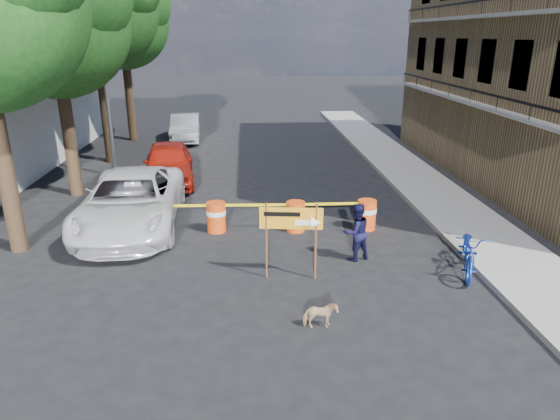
{
  "coord_description": "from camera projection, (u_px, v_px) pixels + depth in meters",
  "views": [
    {
      "loc": [
        -0.58,
        -10.93,
        5.57
      ],
      "look_at": [
        0.26,
        1.09,
        1.3
      ],
      "focal_mm": 32.0,
      "sensor_mm": 36.0,
      "label": 1
    }
  ],
  "objects": [
    {
      "name": "tree_mid_b",
      "position": [
        95.0,
        5.0,
        20.78
      ],
      "size": [
        5.67,
        5.4,
        9.62
      ],
      "color": "#332316",
      "rests_on": "ground"
    },
    {
      "name": "suv_white",
      "position": [
        131.0,
        201.0,
        14.93
      ],
      "size": [
        2.96,
        6.07,
        1.66
      ],
      "primitive_type": "imported",
      "rotation": [
        0.0,
        0.0,
        0.03
      ],
      "color": "silver",
      "rests_on": "ground"
    },
    {
      "name": "detour_sign",
      "position": [
        300.0,
        224.0,
        11.57
      ],
      "size": [
        1.47,
        0.35,
        1.9
      ],
      "rotation": [
        0.0,
        0.0,
        -0.12
      ],
      "color": "#592D19",
      "rests_on": "ground"
    },
    {
      "name": "barrel_mid_left",
      "position": [
        216.0,
        216.0,
        14.74
      ],
      "size": [
        0.58,
        0.58,
        0.9
      ],
      "color": "#C33E0B",
      "rests_on": "ground"
    },
    {
      "name": "sidewalk_east",
      "position": [
        433.0,
        193.0,
        18.2
      ],
      "size": [
        2.4,
        40.0,
        0.15
      ],
      "primitive_type": "cube",
      "color": "gray",
      "rests_on": "ground"
    },
    {
      "name": "ground",
      "position": [
        273.0,
        275.0,
        12.18
      ],
      "size": [
        120.0,
        120.0,
        0.0
      ],
      "primitive_type": "plane",
      "color": "black",
      "rests_on": "ground"
    },
    {
      "name": "bicycle",
      "position": [
        472.0,
        231.0,
        11.99
      ],
      "size": [
        1.1,
        1.32,
        2.15
      ],
      "primitive_type": "imported",
      "rotation": [
        0.0,
        0.0,
        -0.35
      ],
      "color": "#13349F",
      "rests_on": "ground"
    },
    {
      "name": "tree_far",
      "position": [
        123.0,
        20.0,
        25.65
      ],
      "size": [
        5.04,
        4.8,
        8.84
      ],
      "color": "#332316",
      "rests_on": "ground"
    },
    {
      "name": "pedestrian",
      "position": [
        356.0,
        232.0,
        12.8
      ],
      "size": [
        0.9,
        0.81,
        1.53
      ],
      "primitive_type": "imported",
      "rotation": [
        0.0,
        0.0,
        3.51
      ],
      "color": "black",
      "rests_on": "ground"
    },
    {
      "name": "barrel_far_left",
      "position": [
        142.0,
        218.0,
        14.65
      ],
      "size": [
        0.58,
        0.58,
        0.9
      ],
      "color": "#C33E0B",
      "rests_on": "ground"
    },
    {
      "name": "streetlamp",
      "position": [
        105.0,
        66.0,
        19.26
      ],
      "size": [
        1.25,
        0.18,
        8.0
      ],
      "color": "gray",
      "rests_on": "ground"
    },
    {
      "name": "barrel_far_right",
      "position": [
        367.0,
        214.0,
        14.93
      ],
      "size": [
        0.58,
        0.58,
        0.9
      ],
      "color": "#C33E0B",
      "rests_on": "ground"
    },
    {
      "name": "sedan_red",
      "position": [
        169.0,
        163.0,
        19.53
      ],
      "size": [
        2.41,
        4.82,
        1.57
      ],
      "primitive_type": "imported",
      "rotation": [
        0.0,
        0.0,
        0.12
      ],
      "color": "#A3190D",
      "rests_on": "ground"
    },
    {
      "name": "sedan_silver",
      "position": [
        185.0,
        128.0,
        27.32
      ],
      "size": [
        1.81,
        4.41,
        1.42
      ],
      "primitive_type": "imported",
      "rotation": [
        0.0,
        0.0,
        0.07
      ],
      "color": "silver",
      "rests_on": "ground"
    },
    {
      "name": "barrel_mid_right",
      "position": [
        296.0,
        216.0,
        14.79
      ],
      "size": [
        0.58,
        0.58,
        0.9
      ],
      "color": "#C33E0B",
      "rests_on": "ground"
    },
    {
      "name": "tree_mid_a",
      "position": [
        55.0,
        20.0,
        16.32
      ],
      "size": [
        5.25,
        5.0,
        8.68
      ],
      "color": "#332316",
      "rests_on": "ground"
    },
    {
      "name": "dog",
      "position": [
        320.0,
        315.0,
        9.91
      ],
      "size": [
        0.7,
        0.34,
        0.58
      ],
      "primitive_type": "imported",
      "rotation": [
        0.0,
        0.0,
        1.62
      ],
      "color": "tan",
      "rests_on": "ground"
    }
  ]
}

